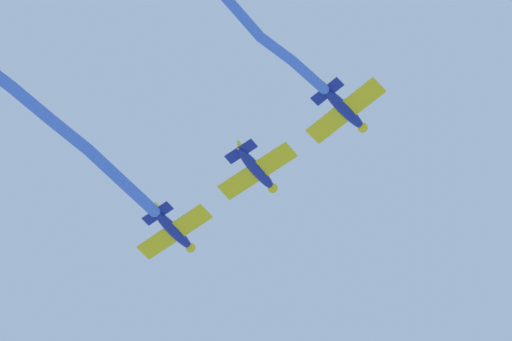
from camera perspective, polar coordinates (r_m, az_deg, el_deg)
airplane_lead at (r=81.69m, az=4.28°, el=2.92°), size 6.19×4.75×1.53m
smoke_trail_lead at (r=79.15m, az=-0.93°, el=7.84°), size 6.86×15.70×2.80m
airplane_left_wing at (r=84.18m, az=0.04°, el=0.03°), size 6.22×4.73×1.53m
airplane_right_wing at (r=86.80m, az=-3.94°, el=-2.90°), size 6.22×4.74×1.53m
smoke_trail_right_wing at (r=82.02m, az=-11.40°, el=3.56°), size 9.74×25.31×2.34m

